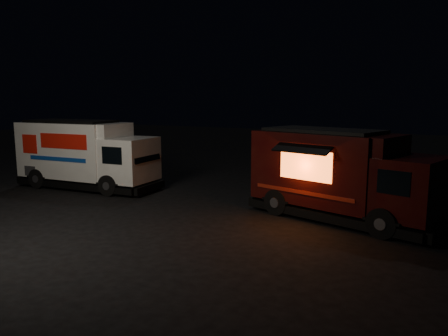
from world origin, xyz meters
TOP-DOWN VIEW (x-y plane):
  - ground at (0.00, 0.00)m, footprint 80.00×80.00m
  - white_truck at (-5.41, 3.21)m, footprint 6.44×2.61m
  - red_truck at (5.28, 3.35)m, footprint 6.41×3.74m

SIDE VIEW (x-z plane):
  - ground at x=0.00m, z-range 0.00..0.00m
  - red_truck at x=5.28m, z-range 0.00..2.81m
  - white_truck at x=-5.41m, z-range 0.00..2.86m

